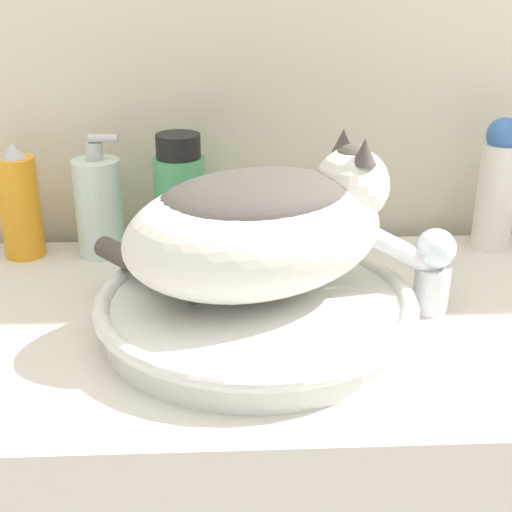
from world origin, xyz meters
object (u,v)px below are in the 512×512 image
at_px(cat, 262,224).
at_px(faucet, 422,262).
at_px(lotion_bottle_white, 498,184).
at_px(soap_pump_bottle, 99,206).
at_px(spray_bottle_trigger, 20,205).
at_px(mouthwash_bottle, 180,198).

bearing_deg(cat, faucet, -12.56).
bearing_deg(cat, lotion_bottle_white, 12.62).
height_order(cat, soap_pump_bottle, cat).
height_order(faucet, soap_pump_bottle, soap_pump_bottle).
bearing_deg(faucet, lotion_bottle_white, -137.03).
relative_size(spray_bottle_trigger, mouthwash_bottle, 0.95).
bearing_deg(cat, mouthwash_bottle, 93.58).
distance_m(cat, mouthwash_bottle, 0.26).
height_order(spray_bottle_trigger, soap_pump_bottle, soap_pump_bottle).
height_order(cat, lotion_bottle_white, cat).
distance_m(cat, faucet, 0.21).
relative_size(spray_bottle_trigger, lotion_bottle_white, 0.86).
bearing_deg(mouthwash_bottle, faucet, -34.57).
relative_size(spray_bottle_trigger, soap_pump_bottle, 0.94).
relative_size(cat, soap_pump_bottle, 2.11).
relative_size(lotion_bottle_white, soap_pump_bottle, 1.10).
height_order(spray_bottle_trigger, mouthwash_bottle, mouthwash_bottle).
xyz_separation_m(spray_bottle_trigger, mouthwash_bottle, (0.23, 0.00, 0.01)).
height_order(cat, spray_bottle_trigger, cat).
relative_size(faucet, soap_pump_bottle, 0.85).
distance_m(spray_bottle_trigger, soap_pump_bottle, 0.11).
bearing_deg(spray_bottle_trigger, lotion_bottle_white, -0.00).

